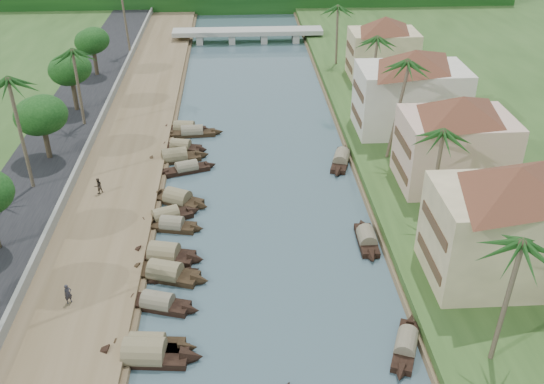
{
  "coord_description": "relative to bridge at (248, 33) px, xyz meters",
  "views": [
    {
      "loc": [
        -2.31,
        -41.32,
        32.62
      ],
      "look_at": [
        0.9,
        11.62,
        2.0
      ],
      "focal_mm": 40.0,
      "sensor_mm": 36.0,
      "label": 1
    }
  ],
  "objects": [
    {
      "name": "sampan_16",
      "position": [
        9.65,
        -50.51,
        -1.31
      ],
      "size": [
        3.92,
        8.53,
        2.08
      ],
      "rotation": [
        0.0,
        0.0,
        1.28
      ],
      "color": "black",
      "rests_on": "ground"
    },
    {
      "name": "canoe_2",
      "position": [
        -10.18,
        -47.43,
        -1.62
      ],
      "size": [
        5.84,
        1.02,
        0.85
      ],
      "rotation": [
        0.0,
        0.0,
        -0.03
      ],
      "color": "black",
      "rests_on": "ground"
    },
    {
      "name": "tree_3",
      "position": [
        -24.0,
        -49.79,
        4.79
      ],
      "size": [
        5.21,
        5.21,
        7.33
      ],
      "color": "#463928",
      "rests_on": "ground"
    },
    {
      "name": "palm_5",
      "position": [
        -24.0,
        -56.63,
        11.09
      ],
      "size": [
        3.2,
        3.2,
        13.27
      ],
      "color": "brown",
      "rests_on": "ground"
    },
    {
      "name": "building_far",
      "position": [
        18.99,
        -44.0,
        4.66
      ],
      "size": [
        15.59,
        15.59,
        10.2
      ],
      "color": "silver",
      "rests_on": "right_bank"
    },
    {
      "name": "tree_4",
      "position": [
        -24.0,
        -35.41,
        5.23
      ],
      "size": [
        4.94,
        4.94,
        7.68
      ],
      "color": "#463928",
      "rests_on": "ground"
    },
    {
      "name": "sampan_15",
      "position": [
        9.41,
        -67.0,
        -1.31
      ],
      "size": [
        1.77,
        7.18,
        1.96
      ],
      "rotation": [
        0.0,
        0.0,
        1.55
      ],
      "color": "black",
      "rests_on": "ground"
    },
    {
      "name": "building_near",
      "position": [
        18.99,
        -74.0,
        4.66
      ],
      "size": [
        14.85,
        14.85,
        10.2
      ],
      "color": "beige",
      "rests_on": "right_bank"
    },
    {
      "name": "building_mid",
      "position": [
        19.99,
        -58.0,
        4.41
      ],
      "size": [
        14.11,
        14.11,
        9.7
      ],
      "color": "#D7A498",
      "rests_on": "right_bank"
    },
    {
      "name": "canoe_1",
      "position": [
        -8.37,
        -71.11,
        -1.62
      ],
      "size": [
        4.87,
        2.55,
        0.8
      ],
      "rotation": [
        0.0,
        0.0,
        0.38
      ],
      "color": "black",
      "rests_on": "ground"
    },
    {
      "name": "sampan_7",
      "position": [
        -9.77,
        -61.88,
        -1.31
      ],
      "size": [
        7.37,
        4.19,
        1.99
      ],
      "rotation": [
        0.0,
        0.0,
        0.39
      ],
      "color": "black",
      "rests_on": "ground"
    },
    {
      "name": "right_bank",
      "position": [
        19.0,
        -52.0,
        -1.12
      ],
      "size": [
        16.0,
        180.0,
        1.2
      ],
      "primitive_type": "cube",
      "color": "#2B491D",
      "rests_on": "ground"
    },
    {
      "name": "person_near",
      "position": [
        -16.18,
        -74.94,
        -0.06
      ],
      "size": [
        0.75,
        0.72,
        1.72
      ],
      "primitive_type": "imported",
      "rotation": [
        0.0,
        0.0,
        0.69
      ],
      "color": "#2D2B34",
      "rests_on": "left_bank"
    },
    {
      "name": "palm_6",
      "position": [
        -22.0,
        -40.39,
        9.0
      ],
      "size": [
        3.2,
        3.2,
        11.1
      ],
      "color": "brown",
      "rests_on": "ground"
    },
    {
      "name": "sampan_2",
      "position": [
        -9.52,
        -79.75,
        -1.31
      ],
      "size": [
        7.8,
        2.25,
        2.05
      ],
      "rotation": [
        0.0,
        0.0,
        -0.09
      ],
      "color": "black",
      "rests_on": "ground"
    },
    {
      "name": "palm_1",
      "position": [
        16.0,
        -64.66,
        8.27
      ],
      "size": [
        3.2,
        3.2,
        10.54
      ],
      "color": "brown",
      "rests_on": "ground"
    },
    {
      "name": "palm_2",
      "position": [
        15.0,
        -51.71,
        10.47
      ],
      "size": [
        3.2,
        3.2,
        12.81
      ],
      "color": "brown",
      "rests_on": "ground"
    },
    {
      "name": "ground",
      "position": [
        -0.0,
        -72.0,
        -1.72
      ],
      "size": [
        220.0,
        220.0,
        0.0
      ],
      "primitive_type": "plane",
      "color": "#3D535C",
      "rests_on": "ground"
    },
    {
      "name": "tree_5",
      "position": [
        -24.0,
        -21.05,
        4.84
      ],
      "size": [
        4.6,
        4.6,
        7.15
      ],
      "color": "#463928",
      "rests_on": "ground"
    },
    {
      "name": "sampan_1",
      "position": [
        -9.59,
        -80.67,
        -1.3
      ],
      "size": [
        8.98,
        2.88,
        2.58
      ],
      "rotation": [
        0.0,
        0.0,
        -0.1
      ],
      "color": "black",
      "rests_on": "ground"
    },
    {
      "name": "retaining_wall",
      "position": [
        -20.2,
        -52.0,
        -0.37
      ],
      "size": [
        0.4,
        180.0,
        1.1
      ],
      "primitive_type": "cube",
      "color": "gray",
      "rests_on": "left_bank"
    },
    {
      "name": "palm_7",
      "position": [
        14.0,
        -17.5,
        8.49
      ],
      "size": [
        3.2,
        3.2,
        10.77
      ],
      "color": "brown",
      "rests_on": "ground"
    },
    {
      "name": "bridge",
      "position": [
        0.0,
        0.0,
        0.0
      ],
      "size": [
        28.0,
        4.0,
        2.4
      ],
      "color": "#9F9F95",
      "rests_on": "ground"
    },
    {
      "name": "sampan_6",
      "position": [
        -9.02,
        -63.54,
        -1.31
      ],
      "size": [
        6.59,
        2.77,
        1.96
      ],
      "rotation": [
        0.0,
        0.0,
        -0.21
      ],
      "color": "black",
      "rests_on": "ground"
    },
    {
      "name": "sampan_13",
      "position": [
        -9.33,
        -40.5,
        -1.31
      ],
      "size": [
        7.73,
        2.65,
        2.1
      ],
      "rotation": [
        0.0,
        0.0,
        -0.14
      ],
      "color": "black",
      "rests_on": "ground"
    },
    {
      "name": "tree_6",
      "position": [
        24.0,
        -41.12,
        4.96
      ],
      "size": [
        4.63,
        4.63,
        7.49
      ],
      "color": "#463928",
      "rests_on": "ground"
    },
    {
      "name": "person_far",
      "position": [
        -17.07,
        -57.44,
        -0.05
      ],
      "size": [
        1.08,
        1.05,
        1.75
      ],
      "primitive_type": "imported",
      "rotation": [
        0.0,
        0.0,
        3.83
      ],
      "color": "#372E26",
      "rests_on": "left_bank"
    },
    {
      "name": "left_bank",
      "position": [
        -16.0,
        -52.0,
        -1.32
      ],
      "size": [
        10.0,
        180.0,
        0.8
      ],
      "primitive_type": "cube",
      "color": "brown",
      "rests_on": "ground"
    },
    {
      "name": "road",
      "position": [
        -24.5,
        -52.0,
        -1.02
      ],
      "size": [
        8.0,
        180.0,
        1.4
      ],
      "primitive_type": "cube",
      "color": "black",
      "rests_on": "ground"
    },
    {
      "name": "sampan_9",
      "position": [
        -8.33,
        -51.72,
        -1.32
      ],
      "size": [
        7.28,
        3.61,
        1.88
      ],
      "rotation": [
        0.0,
        0.0,
        0.32
      ],
      "color": "black",
      "rests_on": "ground"
    },
    {
      "name": "sampan_14",
      "position": [
        9.6,
        -80.86,
        -1.32
      ],
      "size": [
        4.03,
        7.43,
        1.86
      ],
      "rotation": [
        0.0,
        0.0,
        1.19
      ],
      "color": "black",
      "rests_on": "ground"
    },
    {
      "name": "building_distant",
      "position": [
        19.99,
        -24.0,
        4.16
      ],
      "size": [
        12.62,
        12.62,
        9.2
      ],
      "color": "beige",
      "rests_on": "right_bank"
    },
    {
      "name": "sampan_5",
      "position": [
        -9.34,
        -68.38,
        -1.3
      ],
      "size": [
        7.87,
        3.61,
        2.42
      ],
      "rotation": [
        0.0,
        0.0,
        -0.23
      ],
      "color": "black",
      "rests_on": "ground"
    },
    {
      "name": "sampan_8",
      "position": [
        -8.84,
        -58.54,
        -1.3
      ],
      "size": [
        7.38,
        5.01,
        2.29
      ],
      "rotation": [
        0.0,
        0.0,
        -0.48
      ],
      "color": "black",
      "rests_on": "ground"
    },
    {
      "name": "palm_0",
      "position": [
        15.0,
        -83.22,
        9.08
      ],
      "size": [
        3.2,
        3.2,
        11.39
      ],
      "color": "brown",
      "rests_on": "ground"
    },
    {
      "name": "sampan_11",
      "position": [
        -9.4,
        -45.97,
        -1.31
      ],
      "size": [
        7.03,
        3.07,
        2.01
      ],
      "rotation": [
        0.0,
        0.0,
        -0.23
      ],
      "color": "black",
      "rests_on": "ground"
    },
    {
      "name": "sampan_4",
      "position": [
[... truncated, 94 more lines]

